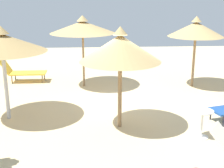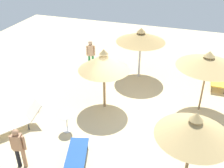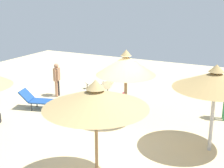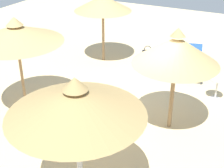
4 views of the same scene
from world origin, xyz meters
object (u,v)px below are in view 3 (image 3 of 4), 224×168
object	(u,v)px
lounge_chair_far_right	(100,85)
person_standing_near_left	(57,78)
side_table_round	(90,96)
lounge_chair_back	(43,100)
parasol_umbrella_far_left	(96,98)
parasol_umbrella_front	(126,65)
beach_ball	(124,94)
parasol_umbrella_near_left	(216,80)

from	to	relation	value
lounge_chair_far_right	person_standing_near_left	xyz separation A→B (m)	(-1.25, 1.55, 0.47)
side_table_round	lounge_chair_back	bearing A→B (deg)	124.93
parasol_umbrella_far_left	lounge_chair_far_right	distance (m)	7.71
lounge_chair_back	parasol_umbrella_front	bearing A→B (deg)	-85.33
parasol_umbrella_far_left	person_standing_near_left	bearing A→B (deg)	43.86
person_standing_near_left	lounge_chair_back	bearing A→B (deg)	-163.13
lounge_chair_far_right	lounge_chair_back	size ratio (longest dim) A/B	0.99
parasol_umbrella_far_left	beach_ball	bearing A→B (deg)	19.32
person_standing_near_left	parasol_umbrella_near_left	bearing A→B (deg)	-106.69
lounge_chair_back	person_standing_near_left	distance (m)	1.81
lounge_chair_back	parasol_umbrella_near_left	bearing A→B (deg)	-94.19
parasol_umbrella_near_left	parasol_umbrella_front	size ratio (longest dim) A/B	0.98
parasol_umbrella_far_left	lounge_chair_far_right	xyz separation A→B (m)	(6.57, 3.57, -1.88)
parasol_umbrella_front	person_standing_near_left	size ratio (longest dim) A/B	1.76
beach_ball	parasol_umbrella_front	bearing A→B (deg)	-154.54
lounge_chair_back	side_table_round	bearing A→B (deg)	-55.07
lounge_chair_back	lounge_chair_far_right	bearing A→B (deg)	-19.65
lounge_chair_back	person_standing_near_left	bearing A→B (deg)	16.87
parasol_umbrella_front	lounge_chair_far_right	size ratio (longest dim) A/B	1.35
beach_ball	parasol_umbrella_near_left	bearing A→B (deg)	-127.81
parasol_umbrella_front	lounge_chair_back	distance (m)	3.98
parasol_umbrella_far_left	lounge_chair_back	world-z (taller)	parasol_umbrella_far_left
parasol_umbrella_front	parasol_umbrella_far_left	world-z (taller)	parasol_umbrella_far_left
lounge_chair_far_right	beach_ball	distance (m)	1.29
parasol_umbrella_front	side_table_round	bearing A→B (deg)	67.76
parasol_umbrella_front	lounge_chair_far_right	distance (m)	4.04
parasol_umbrella_near_left	person_standing_near_left	xyz separation A→B (m)	(2.17, 7.22, -1.33)
parasol_umbrella_near_left	beach_ball	size ratio (longest dim) A/B	10.41
person_standing_near_left	beach_ball	xyz separation A→B (m)	(1.26, -2.81, -0.74)
side_table_round	beach_ball	world-z (taller)	side_table_round
lounge_chair_back	person_standing_near_left	xyz separation A→B (m)	(1.67, 0.51, 0.47)
lounge_chair_back	parasol_umbrella_far_left	bearing A→B (deg)	-128.38
lounge_chair_far_right	parasol_umbrella_far_left	bearing A→B (deg)	-151.50
parasol_umbrella_front	lounge_chair_far_right	xyz separation A→B (m)	(2.63, 2.52, -1.74)
parasol_umbrella_near_left	parasol_umbrella_far_left	size ratio (longest dim) A/B	0.98
parasol_umbrella_near_left	lounge_chair_back	distance (m)	6.97
parasol_umbrella_far_left	side_table_round	distance (m)	5.92
person_standing_near_left	side_table_round	size ratio (longest dim) A/B	2.12
parasol_umbrella_far_left	lounge_chair_back	bearing A→B (deg)	51.62
parasol_umbrella_front	lounge_chair_back	xyz separation A→B (m)	(-0.29, 3.56, -1.75)
person_standing_near_left	parasol_umbrella_far_left	bearing A→B (deg)	-136.14
parasol_umbrella_far_left	side_table_round	world-z (taller)	parasol_umbrella_far_left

